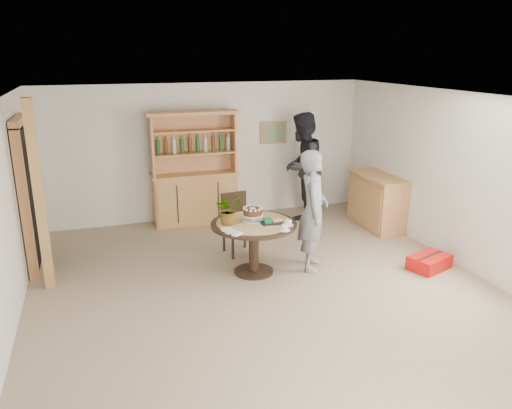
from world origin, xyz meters
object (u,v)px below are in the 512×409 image
object	(u,v)px
teen_boy	(313,211)
sideboard	(377,201)
red_suitcase	(429,262)
dining_table	(254,233)
dining_chair	(237,219)
adult_person	(302,166)
hutch	(195,186)

from	to	relation	value
teen_boy	sideboard	bearing A→B (deg)	-29.95
sideboard	teen_boy	size ratio (longest dim) A/B	0.72
sideboard	red_suitcase	size ratio (longest dim) A/B	1.79
dining_table	dining_chair	world-z (taller)	dining_chair
sideboard	adult_person	xyz separation A→B (m)	(-1.08, 0.91, 0.52)
sideboard	dining_chair	size ratio (longest dim) A/B	1.33
dining_table	teen_boy	size ratio (longest dim) A/B	0.69
red_suitcase	hutch	bearing A→B (deg)	111.32
teen_boy	adult_person	xyz separation A→B (m)	(0.77, 2.21, 0.12)
sideboard	teen_boy	distance (m)	2.30
teen_boy	adult_person	bearing A→B (deg)	5.56
sideboard	dining_chair	distance (m)	2.74
dining_table	dining_chair	size ratio (longest dim) A/B	1.27
hutch	dining_chair	size ratio (longest dim) A/B	2.16
adult_person	teen_boy	bearing A→B (deg)	25.97
adult_person	red_suitcase	size ratio (longest dim) A/B	2.82
teen_boy	adult_person	world-z (taller)	adult_person
hutch	red_suitcase	xyz separation A→B (m)	(2.80, -3.12, -0.59)
sideboard	dining_chair	xyz separation A→B (m)	(-2.71, -0.38, 0.06)
dining_table	adult_person	distance (m)	2.69
teen_boy	red_suitcase	bearing A→B (deg)	-84.64
sideboard	teen_boy	bearing A→B (deg)	-144.77
red_suitcase	adult_person	bearing A→B (deg)	86.20
hutch	dining_chair	bearing A→B (deg)	-78.62
dining_chair	adult_person	world-z (taller)	adult_person
teen_boy	adult_person	size ratio (longest dim) A/B	0.88
hutch	adult_person	xyz separation A→B (m)	(1.96, -0.34, 0.30)
dining_chair	adult_person	distance (m)	2.13
hutch	adult_person	world-z (taller)	hutch
hutch	dining_table	xyz separation A→B (m)	(0.34, -2.45, -0.08)
hutch	dining_table	distance (m)	2.47
hutch	sideboard	bearing A→B (deg)	-22.21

